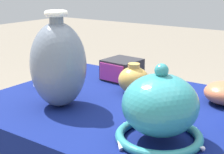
{
  "coord_description": "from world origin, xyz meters",
  "views": [
    {
      "loc": [
        0.49,
        -0.86,
        1.14
      ],
      "look_at": [
        -0.04,
        -0.11,
        0.88
      ],
      "focal_mm": 55.0,
      "sensor_mm": 36.0,
      "label": 1
    }
  ],
  "objects_px": {
    "vase_tall_bulbous": "(58,64)",
    "vase_dome_bell": "(160,110)",
    "jar_round_ochre": "(134,80)",
    "cup_wide_porcelain": "(44,73)",
    "mosaic_tile_box": "(122,70)"
  },
  "relations": [
    {
      "from": "mosaic_tile_box",
      "to": "cup_wide_porcelain",
      "type": "relative_size",
      "value": 1.49
    },
    {
      "from": "cup_wide_porcelain",
      "to": "mosaic_tile_box",
      "type": "bearing_deg",
      "value": 49.63
    },
    {
      "from": "vase_tall_bulbous",
      "to": "vase_dome_bell",
      "type": "height_order",
      "value": "vase_tall_bulbous"
    },
    {
      "from": "vase_tall_bulbous",
      "to": "cup_wide_porcelain",
      "type": "bearing_deg",
      "value": 148.0
    },
    {
      "from": "vase_dome_bell",
      "to": "jar_round_ochre",
      "type": "height_order",
      "value": "vase_dome_bell"
    },
    {
      "from": "vase_dome_bell",
      "to": "mosaic_tile_box",
      "type": "height_order",
      "value": "vase_dome_bell"
    },
    {
      "from": "vase_dome_bell",
      "to": "cup_wide_porcelain",
      "type": "height_order",
      "value": "vase_dome_bell"
    },
    {
      "from": "mosaic_tile_box",
      "to": "cup_wide_porcelain",
      "type": "xyz_separation_m",
      "value": [
        -0.19,
        -0.23,
        0.01
      ]
    },
    {
      "from": "vase_tall_bulbous",
      "to": "vase_dome_bell",
      "type": "relative_size",
      "value": 1.29
    },
    {
      "from": "cup_wide_porcelain",
      "to": "jar_round_ochre",
      "type": "xyz_separation_m",
      "value": [
        0.32,
        0.11,
        0.0
      ]
    },
    {
      "from": "jar_round_ochre",
      "to": "vase_tall_bulbous",
      "type": "bearing_deg",
      "value": -117.37
    },
    {
      "from": "vase_dome_bell",
      "to": "mosaic_tile_box",
      "type": "bearing_deg",
      "value": 133.44
    },
    {
      "from": "jar_round_ochre",
      "to": "cup_wide_porcelain",
      "type": "bearing_deg",
      "value": -160.26
    },
    {
      "from": "cup_wide_porcelain",
      "to": "jar_round_ochre",
      "type": "relative_size",
      "value": 0.89
    },
    {
      "from": "mosaic_tile_box",
      "to": "vase_tall_bulbous",
      "type": "bearing_deg",
      "value": -86.14
    }
  ]
}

